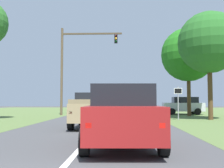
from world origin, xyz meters
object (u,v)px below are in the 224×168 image
red_suv_near (122,114)px  oak_tree_right (188,55)px  extra_tree_2 (209,43)px  crossing_suv_far (183,105)px  keep_moving_sign (178,98)px  traffic_light (76,59)px  pickup_truck_lead (94,109)px

red_suv_near → oak_tree_right: oak_tree_right is taller
extra_tree_2 → crossing_suv_far: bearing=91.0°
keep_moving_sign → crossing_suv_far: keep_moving_sign is taller
red_suv_near → traffic_light: traffic_light is taller
crossing_suv_far → extra_tree_2: 9.90m
traffic_light → extra_tree_2: traffic_light is taller
pickup_truck_lead → crossing_suv_far: 17.11m
traffic_light → oak_tree_right: 11.18m
pickup_truck_lead → extra_tree_2: extra_tree_2 is taller
pickup_truck_lead → crossing_suv_far: crossing_suv_far is taller
pickup_truck_lead → traffic_light: bearing=103.9°
red_suv_near → pickup_truck_lead: bearing=104.0°
keep_moving_sign → extra_tree_2: size_ratio=0.30×
pickup_truck_lead → traffic_light: 14.19m
traffic_light → extra_tree_2: bearing=-29.5°
traffic_light → extra_tree_2: 13.18m
oak_tree_right → crossing_suv_far: 5.99m
keep_moving_sign → traffic_light: bearing=142.3°
pickup_truck_lead → extra_tree_2: bearing=38.2°
keep_moving_sign → extra_tree_2: extra_tree_2 is taller
red_suv_near → keep_moving_sign: size_ratio=1.95×
pickup_truck_lead → crossing_suv_far: bearing=61.7°
traffic_light → keep_moving_sign: (8.95, -6.91, -4.10)m
pickup_truck_lead → crossing_suv_far: (8.11, 15.06, -0.00)m
extra_tree_2 → traffic_light: bearing=150.5°
extra_tree_2 → red_suv_near: bearing=-118.4°
keep_moving_sign → pickup_truck_lead: bearing=-133.3°
crossing_suv_far → extra_tree_2: bearing=-89.0°
traffic_light → keep_moving_sign: size_ratio=3.53×
oak_tree_right → crossing_suv_far: size_ratio=1.99×
traffic_light → oak_tree_right: (11.10, -1.35, 0.15)m
red_suv_near → extra_tree_2: bearing=61.6°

